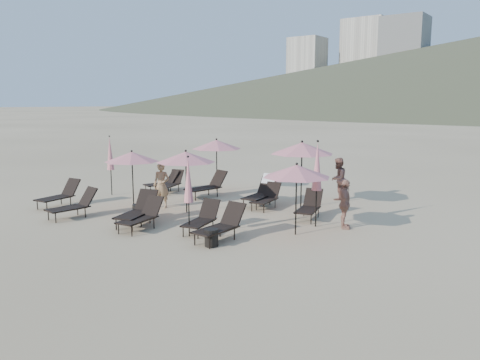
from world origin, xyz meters
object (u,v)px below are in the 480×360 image
Objects in this scene: umbrella_open_2 at (297,171)px; lounger_1 at (74,205)px; umbrella_open_3 at (217,144)px; lounger_8 at (208,185)px; lounger_10 at (267,197)px; beachgoer_a at (162,185)px; beachgoer_b at (338,179)px; lounger_4 at (202,218)px; lounger_11 at (309,206)px; side_table_0 at (139,211)px; lounger_7 at (171,182)px; lounger_3 at (138,210)px; umbrella_open_4 at (302,148)px; lounger_2 at (142,215)px; beachgoer_c at (345,204)px; lounger_5 at (221,224)px; umbrella_closed_1 at (317,167)px; lounger_0 at (60,195)px; side_table_1 at (211,238)px; umbrella_closed_2 at (110,154)px; lounger_9 at (262,191)px; lounger_6 at (163,182)px; umbrella_closed_0 at (188,181)px; umbrella_open_1 at (186,157)px; umbrella_open_0 at (132,157)px.

lounger_1 is at bearing -159.87° from umbrella_open_2.
umbrella_open_3 is (-6.20, 4.01, 0.16)m from umbrella_open_2.
lounger_10 is at bearing 5.79° from lounger_8.
beachgoer_b is at bearing 23.20° from beachgoer_a.
lounger_4 is at bearing -40.19° from lounger_8.
side_table_0 is (-4.58, -3.36, -0.19)m from lounger_11.
beachgoer_a reaches higher than lounger_7.
lounger_3 is 0.98× the size of lounger_8.
beachgoer_a is (-4.15, -2.98, -1.36)m from umbrella_open_4.
lounger_2 is 6.19m from beachgoer_c.
lounger_5 is at bearing 15.63° from lounger_1.
lounger_8 is at bearing -66.72° from umbrella_open_3.
lounger_3 is 1.12× the size of beachgoer_a.
umbrella_open_4 is at bearing -10.35° from beachgoer_b.
lounger_5 is 3.54m from umbrella_closed_1.
lounger_0 is 3.63× the size of side_table_1.
lounger_4 is 0.65× the size of umbrella_closed_2.
umbrella_open_3 is 4.67m from umbrella_open_4.
lounger_5 is 0.94× the size of lounger_9.
lounger_1 is at bearing -56.80° from umbrella_closed_2.
lounger_4 is 6.90m from lounger_6.
lounger_1 is 3.12m from beachgoer_a.
lounger_2 is 0.88× the size of lounger_8.
lounger_2 reaches higher than lounger_10.
umbrella_closed_0 is at bearing -21.31° from umbrella_closed_2.
lounger_11 is at bearing 42.49° from lounger_1.
side_table_1 is (1.13, -0.36, -1.40)m from umbrella_closed_0.
lounger_7 reaches higher than lounger_6.
umbrella_closed_0 reaches higher than lounger_5.
beachgoer_b reaches higher than lounger_7.
lounger_1 is 0.91× the size of lounger_8.
lounger_11 is 0.67× the size of umbrella_closed_2.
umbrella_closed_0 is (0.66, -4.79, 1.11)m from lounger_9.
beachgoer_b is (1.26, 6.77, 0.43)m from lounger_4.
lounger_2 is (4.88, -0.38, -0.02)m from lounger_0.
umbrella_closed_2 reaches higher than umbrella_open_4.
lounger_7 is 4.20m from umbrella_open_1.
lounger_5 is 0.81× the size of umbrella_open_2.
lounger_5 is 7.95m from lounger_6.
umbrella_closed_1 is (9.01, 3.02, 1.43)m from lounger_0.
side_table_0 is at bearing -27.28° from umbrella_closed_2.
lounger_11 is (4.03, 3.89, -0.04)m from lounger_3.
umbrella_closed_0 reaches higher than lounger_8.
umbrella_closed_2 reaches higher than umbrella_closed_0.
lounger_9 is (1.00, 5.08, 0.09)m from lounger_2.
umbrella_closed_1 is (6.26, -2.85, -0.15)m from umbrella_open_3.
beachgoer_b is at bearing -0.75° from beachgoer_c.
lounger_1 is 0.75× the size of umbrella_open_3.
umbrella_open_0 is at bearing 86.57° from lounger_1.
umbrella_open_2 is 5.61m from side_table_0.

